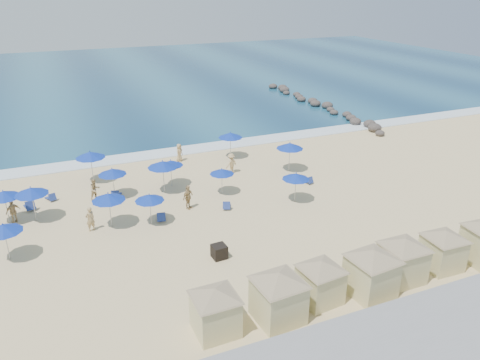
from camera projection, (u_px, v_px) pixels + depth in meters
name	position (u px, v px, depth m)	size (l,w,h in m)	color
ground	(210.00, 228.00, 30.88)	(160.00, 160.00, 0.00)	beige
ocean	(98.00, 80.00, 77.43)	(160.00, 80.00, 0.06)	navy
surf_line	(154.00, 154.00, 43.99)	(160.00, 2.50, 0.08)	white
rock_jetty	(319.00, 105.00, 60.49)	(2.56, 26.66, 0.96)	#312B29
trash_bin	(219.00, 252.00, 27.47)	(0.81, 0.81, 0.81)	black
cabana_0	(215.00, 305.00, 21.23)	(4.19, 4.19, 2.63)	beige
cabana_1	(279.00, 290.00, 21.98)	(4.59, 4.59, 2.89)	beige
cabana_2	(321.00, 276.00, 23.36)	(4.09, 4.09, 2.58)	beige
cabana_3	(372.00, 266.00, 23.82)	(4.60, 4.60, 2.90)	beige
cabana_4	(403.00, 254.00, 25.01)	(4.45, 4.45, 2.79)	beige
cabana_5	(444.00, 244.00, 26.11)	(4.17, 4.17, 2.62)	beige
umbrella_1	(31.00, 191.00, 31.06)	(2.24, 2.24, 2.55)	#A5A8AD
umbrella_2	(4.00, 194.00, 30.88)	(2.12, 2.12, 2.41)	#A5A8AD
umbrella_3	(108.00, 197.00, 30.30)	(2.19, 2.19, 2.50)	#A5A8AD
umbrella_4	(112.00, 172.00, 34.60)	(2.10, 2.10, 2.39)	#A5A8AD
umbrella_5	(171.00, 163.00, 36.61)	(1.97, 1.97, 2.24)	#A5A8AD
umbrella_6	(149.00, 198.00, 30.74)	(1.96, 1.96, 2.24)	#A5A8AD
umbrella_7	(163.00, 164.00, 35.36)	(2.34, 2.34, 2.66)	#A5A8AD
umbrella_8	(222.00, 171.00, 35.24)	(1.87, 1.87, 2.13)	#A5A8AD
umbrella_9	(230.00, 135.00, 42.45)	(2.22, 2.22, 2.52)	#A5A8AD
umbrella_10	(290.00, 146.00, 39.45)	(2.30, 2.30, 2.62)	#A5A8AD
umbrella_11	(296.00, 176.00, 33.93)	(2.04, 2.04, 2.32)	#A5A8AD
umbrella_12	(3.00, 228.00, 26.63)	(2.11, 2.11, 2.40)	#A5A8AD
umbrella_13	(90.00, 155.00, 37.23)	(2.36, 2.36, 2.68)	#A5A8AD
beach_chair_0	(30.00, 206.00, 33.39)	(0.88, 1.50, 0.77)	navy
beach_chair_1	(51.00, 197.00, 34.81)	(0.87, 1.23, 0.62)	navy
beach_chair_2	(116.00, 195.00, 35.18)	(0.99, 1.43, 0.72)	navy
beach_chair_3	(161.00, 217.00, 31.88)	(0.83, 1.37, 0.71)	navy
beach_chair_4	(227.00, 205.00, 33.55)	(0.94, 1.30, 0.65)	navy
beach_chair_5	(308.00, 181.00, 37.78)	(0.73, 1.20, 0.61)	navy
beachgoer_0	(90.00, 219.00, 30.32)	(0.61, 0.40, 1.68)	tan
beachgoer_1	(95.00, 190.00, 34.66)	(0.80, 0.62, 1.64)	tan
beachgoer_2	(188.00, 197.00, 33.26)	(1.06, 0.44, 1.81)	tan
beachgoer_3	(231.00, 163.00, 39.51)	(1.13, 0.65, 1.75)	tan
beachgoer_4	(179.00, 152.00, 42.20)	(0.80, 0.52, 1.63)	tan
beachgoer_5	(13.00, 211.00, 31.32)	(0.98, 0.41, 1.68)	tan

